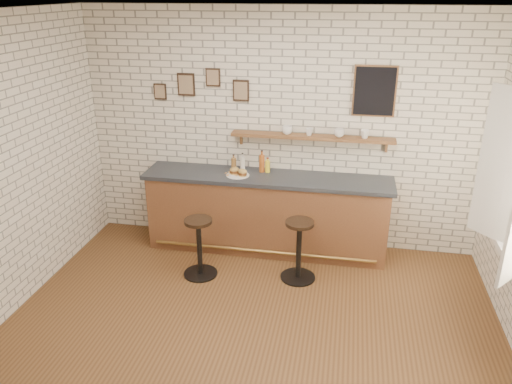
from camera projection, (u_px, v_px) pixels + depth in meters
ground at (250, 329)px, 5.00m from camera, size 5.00×5.00×0.00m
bar_counter at (267, 213)px, 6.37m from camera, size 3.10×0.65×1.01m
sandwich_plate at (238, 175)px, 6.19m from camera, size 0.28×0.28×0.01m
ciabatta_sandwich at (239, 172)px, 6.17m from camera, size 0.26×0.19×0.08m
potato_chips at (237, 174)px, 6.19m from camera, size 0.27×0.18×0.00m
bitters_bottle_brown at (234, 164)px, 6.35m from camera, size 0.06×0.06×0.21m
bitters_bottle_white at (243, 163)px, 6.32m from camera, size 0.06×0.06×0.23m
bitters_bottle_amber at (262, 163)px, 6.27m from camera, size 0.07×0.07×0.28m
condiment_bottle_yellow at (268, 166)px, 6.27m from camera, size 0.06×0.06×0.19m
bar_stool_left at (199, 245)px, 5.81m from camera, size 0.40×0.40×0.72m
bar_stool_right at (299, 248)px, 5.74m from camera, size 0.41×0.41×0.74m
wall_shelf at (312, 137)px, 6.09m from camera, size 2.00×0.18×0.18m
shelf_cup_a at (287, 130)px, 6.12m from camera, size 0.17×0.17×0.10m
shelf_cup_b at (309, 132)px, 6.07m from camera, size 0.13×0.13×0.09m
shelf_cup_c at (339, 133)px, 6.01m from camera, size 0.17×0.17×0.10m
shelf_cup_d at (365, 134)px, 5.95m from camera, size 0.13×0.13×0.10m
back_wall_decor at (300, 89)px, 5.98m from camera, size 2.96×0.02×0.56m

